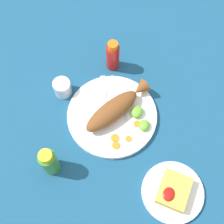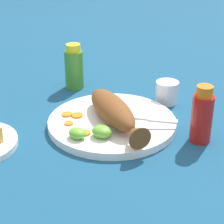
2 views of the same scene
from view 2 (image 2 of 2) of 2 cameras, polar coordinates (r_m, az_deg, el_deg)
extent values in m
plane|color=navy|center=(0.99, 0.00, -1.97)|extent=(4.00, 4.00, 0.00)
cylinder|color=white|center=(0.98, 0.00, -1.51)|extent=(0.31, 0.31, 0.02)
ellipsoid|color=brown|center=(0.97, 0.00, 0.45)|extent=(0.22, 0.16, 0.06)
cone|color=brown|center=(0.86, 3.29, -3.06)|extent=(0.07, 0.07, 0.05)
cube|color=silver|center=(0.99, 1.85, -0.68)|extent=(0.10, 0.07, 0.00)
cube|color=silver|center=(0.98, 7.19, -1.16)|extent=(0.07, 0.05, 0.00)
cube|color=silver|center=(0.94, 1.18, -2.16)|extent=(0.09, 0.08, 0.00)
cube|color=silver|center=(0.95, 6.79, -2.17)|extent=(0.06, 0.06, 0.00)
cylinder|color=orange|center=(1.00, -6.36, -0.33)|extent=(0.03, 0.03, 0.00)
cylinder|color=orange|center=(1.00, -4.91, -0.46)|extent=(0.03, 0.03, 0.00)
cylinder|color=orange|center=(0.96, -6.09, -1.59)|extent=(0.02, 0.02, 0.00)
cylinder|color=orange|center=(0.92, -3.65, -3.01)|extent=(0.02, 0.02, 0.00)
ellipsoid|color=#6BB233|center=(0.90, -4.79, -3.05)|extent=(0.04, 0.04, 0.02)
ellipsoid|color=#6BB233|center=(0.90, -1.45, -2.75)|extent=(0.05, 0.04, 0.03)
cylinder|color=#B21914|center=(0.92, 12.49, -0.96)|extent=(0.05, 0.05, 0.11)
cylinder|color=orange|center=(0.89, 12.91, 2.86)|extent=(0.04, 0.04, 0.02)
cylinder|color=#3D8428|center=(1.19, -5.34, 5.93)|extent=(0.05, 0.05, 0.11)
cylinder|color=yellow|center=(1.17, -5.48, 8.96)|extent=(0.04, 0.04, 0.02)
cylinder|color=silver|center=(1.11, 7.73, 2.79)|extent=(0.06, 0.06, 0.06)
cylinder|color=white|center=(1.11, 7.68, 2.01)|extent=(0.05, 0.05, 0.03)
camera|label=1|loc=(1.21, -32.35, 49.25)|focal=50.00mm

